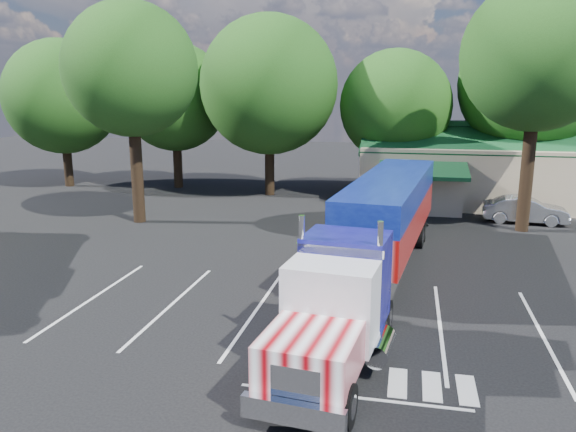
% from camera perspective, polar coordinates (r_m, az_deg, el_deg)
% --- Properties ---
extents(ground, '(120.00, 120.00, 0.00)m').
position_cam_1_polar(ground, '(25.86, 0.22, -4.70)').
color(ground, black).
rests_on(ground, ground).
extents(event_hall, '(24.20, 14.12, 5.55)m').
position_cam_1_polar(event_hall, '(43.18, 23.67, 4.31)').
color(event_hall, tan).
rests_on(event_hall, ground).
extents(tree_row_a, '(9.00, 9.00, 11.68)m').
position_cam_1_polar(tree_row_a, '(48.85, -21.97, 11.17)').
color(tree_row_a, black).
rests_on(tree_row_a, ground).
extents(tree_row_b, '(8.40, 8.40, 11.35)m').
position_cam_1_polar(tree_row_b, '(45.68, -11.42, 11.74)').
color(tree_row_b, black).
rests_on(tree_row_b, ground).
extents(tree_row_c, '(10.00, 10.00, 13.05)m').
position_cam_1_polar(tree_row_c, '(41.58, -1.94, 13.15)').
color(tree_row_c, black).
rests_on(tree_row_c, ground).
extents(tree_row_d, '(8.00, 8.00, 10.60)m').
position_cam_1_polar(tree_row_d, '(41.66, 10.85, 10.93)').
color(tree_row_d, black).
rests_on(tree_row_d, ground).
extents(tree_row_e, '(9.60, 9.60, 12.90)m').
position_cam_1_polar(tree_row_e, '(42.87, 23.34, 12.19)').
color(tree_row_e, black).
rests_on(tree_row_e, ground).
extents(tree_near_left, '(7.60, 7.60, 12.65)m').
position_cam_1_polar(tree_near_left, '(33.95, -15.68, 14.08)').
color(tree_near_left, black).
rests_on(tree_near_left, ground).
extents(tree_near_right, '(8.00, 8.00, 13.50)m').
position_cam_1_polar(tree_near_right, '(33.30, 24.06, 14.63)').
color(tree_near_right, black).
rests_on(tree_near_right, ground).
extents(semi_truck, '(4.89, 20.38, 4.24)m').
position_cam_1_polar(semi_truck, '(22.68, 9.30, -1.10)').
color(semi_truck, black).
rests_on(semi_truck, ground).
extents(woman, '(0.64, 0.72, 1.65)m').
position_cam_1_polar(woman, '(20.65, 1.70, -6.89)').
color(woman, black).
rests_on(woman, ground).
extents(bicycle, '(1.13, 2.06, 1.02)m').
position_cam_1_polar(bicycle, '(33.11, 6.15, 0.05)').
color(bicycle, black).
rests_on(bicycle, ground).
extents(silver_sedan, '(4.87, 2.00, 1.57)m').
position_cam_1_polar(silver_sedan, '(36.00, 22.96, 0.57)').
color(silver_sedan, '#95979C').
rests_on(silver_sedan, ground).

